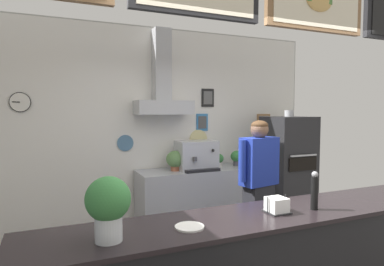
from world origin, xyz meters
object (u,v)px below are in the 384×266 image
Objects in this scene: potted_rosemary at (237,157)px; condiment_plate at (189,227)px; potted_thyme at (218,160)px; shop_worker at (259,186)px; napkin_holder at (277,206)px; potted_sage at (175,160)px; espresso_machine at (196,155)px; pizza_oven at (288,169)px; pepper_grinder at (315,191)px; basil_vase at (108,206)px.

potted_rosemary is 3.20m from condiment_plate.
potted_thyme is 0.88× the size of potted_rosemary.
napkin_holder is (-0.71, -1.24, 0.18)m from shop_worker.
espresso_machine is at bearing -4.24° from potted_sage.
potted_rosemary is 2.81m from napkin_holder.
pizza_oven reaches higher than condiment_plate.
potted_rosemary reaches higher than condiment_plate.
potted_thyme is at bearing 71.24° from napkin_holder.
potted_sage is at bearing 86.44° from napkin_holder.
potted_rosemary is 1.45× the size of napkin_holder.
espresso_machine reaches higher than condiment_plate.
pepper_grinder is (0.30, -0.05, 0.09)m from napkin_holder.
basil_vase is (-3.14, -2.28, 0.39)m from pizza_oven.
potted_sage is 2.58m from pepper_grinder.
shop_worker reaches higher than potted_thyme.
potted_sage is 2.91m from basil_vase.
shop_worker is 1.29m from espresso_machine.
pizza_oven is at bearing 36.04° from basil_vase.
potted_thyme is at bearing 58.82° from condiment_plate.
potted_rosemary is at bearing -0.69° from potted_thyme.
potted_rosemary is at bearing 64.86° from napkin_holder.
napkin_holder is (0.70, 0.04, 0.04)m from condiment_plate.
shop_worker is 5.71× the size of pepper_grinder.
shop_worker reaches higher than basil_vase.
potted_thyme is 0.33m from potted_rosemary.
pizza_oven reaches higher than basil_vase.
pepper_grinder reaches higher than potted_thyme.
potted_sage is 1.77× the size of napkin_holder.
potted_rosemary is 0.82× the size of potted_sage.
shop_worker is 2.33m from basil_vase.
potted_thyme is (-1.07, 0.32, 0.17)m from pizza_oven.
potted_sage is at bearing 93.25° from pepper_grinder.
napkin_holder is at bearing -131.00° from pizza_oven.
pizza_oven is 8.41× the size of potted_thyme.
potted_rosemary is at bearing 157.11° from pizza_oven.
potted_thyme is 0.72× the size of potted_sage.
potted_thyme is 1.12× the size of condiment_plate.
basil_vase is (-1.36, -2.57, 0.17)m from potted_sage.
pizza_oven reaches higher than potted_thyme.
potted_rosemary reaches higher than potted_thyme.
pizza_oven is 1.51m from espresso_machine.
napkin_holder is at bearing -93.56° from potted_sage.
condiment_plate is 0.70m from napkin_holder.
espresso_machine is 3.09× the size of condiment_plate.
napkin_holder is (-0.87, -2.55, 0.07)m from potted_thyme.
pepper_grinder reaches higher than napkin_holder.
espresso_machine is 1.56× the size of basil_vase.
pepper_grinder reaches higher than potted_rosemary.
potted_rosemary is at bearing 53.75° from condiment_plate.
espresso_machine is at bearing -172.25° from potted_thyme.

